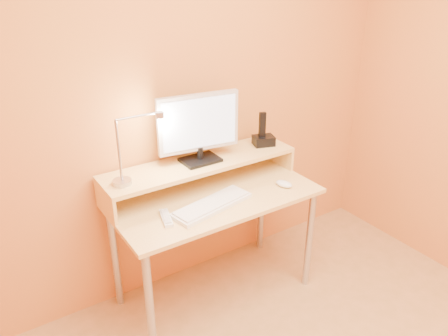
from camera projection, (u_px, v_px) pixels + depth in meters
wall_back at (185, 93)px, 2.54m from camera, size 3.00×0.04×2.50m
desk_leg_fl at (150, 307)px, 2.22m from camera, size 0.04×0.04×0.69m
desk_leg_fr at (309, 240)px, 2.76m from camera, size 0.04×0.04×0.69m
desk_leg_bl at (115, 257)px, 2.60m from camera, size 0.04×0.04×0.69m
desk_leg_br at (261, 206)px, 3.14m from camera, size 0.04×0.04×0.69m
desk_lower at (215, 197)px, 2.53m from camera, size 1.20×0.60×0.02m
shelf_riser_left at (105, 202)px, 2.32m from camera, size 0.02×0.30×0.14m
shelf_riser_right at (278, 154)px, 2.90m from camera, size 0.02×0.30×0.14m
desk_shelf at (201, 163)px, 2.57m from camera, size 1.20×0.30×0.02m
monitor_foot at (200, 160)px, 2.56m from camera, size 0.22×0.16×0.02m
monitor_neck at (200, 153)px, 2.54m from camera, size 0.04×0.04×0.07m
monitor_panel at (198, 122)px, 2.47m from camera, size 0.49×0.10×0.33m
monitor_back at (196, 121)px, 2.49m from camera, size 0.44×0.07×0.28m
monitor_screen at (200, 123)px, 2.46m from camera, size 0.44×0.06×0.29m
lamp_base at (122, 182)px, 2.29m from camera, size 0.10×0.10×0.02m
lamp_post at (119, 151)px, 2.22m from camera, size 0.01×0.01×0.33m
lamp_arm at (138, 116)px, 2.21m from camera, size 0.24×0.01×0.01m
lamp_head at (160, 115)px, 2.27m from camera, size 0.04×0.04×0.03m
lamp_bulb at (160, 118)px, 2.28m from camera, size 0.03×0.03×0.00m
phone_dock at (264, 141)px, 2.79m from camera, size 0.15×0.14×0.06m
phone_handset at (262, 125)px, 2.73m from camera, size 0.05×0.04×0.16m
phone_led at (274, 142)px, 2.77m from camera, size 0.01×0.00×0.04m
keyboard at (212, 205)px, 2.39m from camera, size 0.50×0.24×0.02m
mouse at (284, 184)px, 2.61m from camera, size 0.09×0.12×0.04m
remote_control at (166, 218)px, 2.28m from camera, size 0.09×0.17×0.02m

